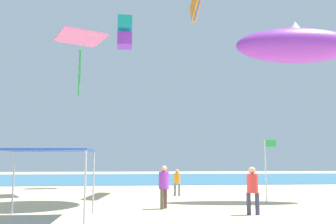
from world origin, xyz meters
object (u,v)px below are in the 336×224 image
kite_inflatable_purple (296,45)px  banner_flag (267,164)px  person_rightmost (164,183)px  kite_diamond_pink (80,41)px  person_leftmost (177,180)px  canopy_tent (47,153)px  person_central (252,186)px  kite_box_teal (125,32)px

kite_inflatable_purple → banner_flag: bearing=31.3°
banner_flag → person_rightmost: bearing=-165.4°
banner_flag → kite_diamond_pink: bearing=151.0°
person_leftmost → kite_inflatable_purple: kite_inflatable_purple is taller
person_leftmost → kite_inflatable_purple: size_ratio=0.23×
canopy_tent → kite_diamond_pink: bearing=92.0°
person_rightmost → person_central: bearing=88.7°
banner_flag → kite_diamond_pink: kite_diamond_pink is taller
person_central → kite_inflatable_purple: 9.77m
person_central → person_rightmost: bearing=163.3°
person_central → person_rightmost: size_ratio=0.99×
person_central → banner_flag: 4.11m
person_rightmost → kite_box_teal: kite_box_teal is taller
canopy_tent → kite_box_teal: kite_box_teal is taller
kite_diamond_pink → banner_flag: bearing=125.5°
person_leftmost → person_central: 8.37m
canopy_tent → person_rightmost: canopy_tent is taller
person_central → kite_diamond_pink: size_ratio=0.47×
kite_inflatable_purple → person_rightmost: bearing=23.9°
banner_flag → kite_inflatable_purple: bearing=25.6°
canopy_tent → banner_flag: size_ratio=1.03×
person_rightmost → banner_flag: bearing=135.6°
kite_box_teal → banner_flag: bearing=-60.4°
banner_flag → kite_diamond_pink: (-10.26, 5.70, 8.01)m
canopy_tent → person_central: 8.10m
canopy_tent → person_rightmost: bearing=28.1°
person_central → kite_box_teal: (-5.62, 15.46, 11.75)m
canopy_tent → person_leftmost: canopy_tent is taller
person_rightmost → kite_diamond_pink: size_ratio=0.48×
person_rightmost → banner_flag: 5.56m
banner_flag → kite_inflatable_purple: kite_inflatable_purple is taller
kite_box_teal → kite_diamond_pink: size_ratio=0.67×
person_leftmost → banner_flag: size_ratio=0.51×
person_rightmost → kite_diamond_pink: (-4.94, 7.09, 8.83)m
person_central → kite_inflatable_purple: (4.27, 4.64, 7.46)m
person_central → person_rightmost: 4.01m
person_central → banner_flag: size_ratio=0.59×
kite_diamond_pink → kite_inflatable_purple: (12.59, -4.58, -1.39)m
person_central → kite_inflatable_purple: kite_inflatable_purple is taller
person_central → kite_diamond_pink: (-8.33, 9.23, 8.85)m
banner_flag → kite_diamond_pink: size_ratio=0.80×
person_central → kite_box_teal: 20.21m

